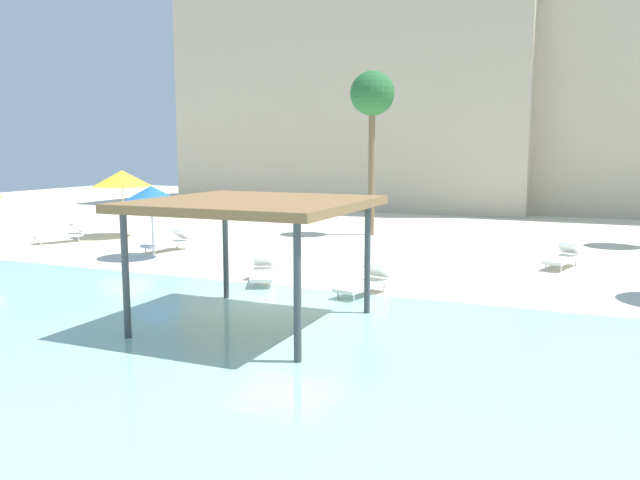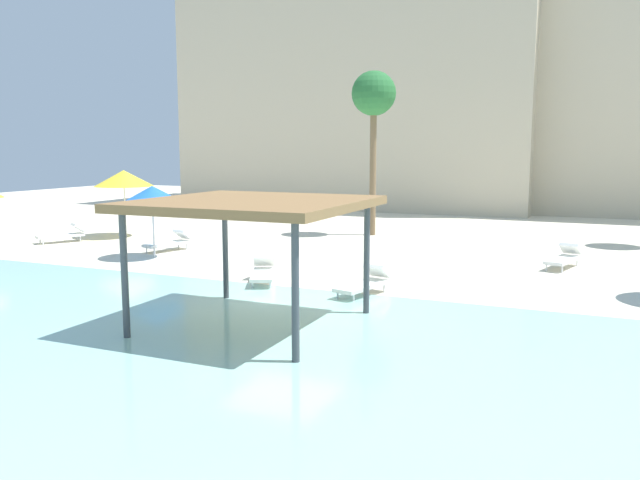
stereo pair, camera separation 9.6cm
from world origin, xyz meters
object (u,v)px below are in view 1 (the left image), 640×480
Objects in this scene: lounge_chair_3 at (169,242)px; palm_tree_1 at (372,98)px; lounge_chair_1 at (263,271)px; beach_umbrella_yellow_3 at (122,178)px; lounge_chair_2 at (63,234)px; lounge_chair_4 at (365,282)px; shade_pavilion at (254,207)px; lounge_chair_0 at (563,257)px; beach_umbrella_blue_1 at (151,194)px.

palm_tree_1 is at bearing 158.55° from lounge_chair_3.
palm_tree_1 is (-0.49, 10.90, 5.56)m from lounge_chair_1.
beach_umbrella_yellow_3 reaches higher than lounge_chair_2.
palm_tree_1 is (5.45, 7.15, 5.56)m from lounge_chair_3.
lounge_chair_1 is 0.99× the size of lounge_chair_3.
palm_tree_1 reaches higher than lounge_chair_4.
palm_tree_1 is at bearing 157.66° from lounge_chair_1.
shade_pavilion is 15.47m from palm_tree_1.
lounge_chair_1 is at bearing 116.19° from shade_pavilion.
lounge_chair_3 is (-13.60, -2.15, 0.00)m from lounge_chair_0.
beach_umbrella_yellow_3 is 1.43× the size of lounge_chair_3.
lounge_chair_2 is 14.94m from lounge_chair_4.
lounge_chair_4 is at bearing 81.91° from lounge_chair_3.
shade_pavilion is at bearing -4.11° from lounge_chair_4.
beach_umbrella_yellow_3 is 14.83m from lounge_chair_4.
lounge_chair_2 is (-18.88, -2.05, 0.00)m from lounge_chair_0.
beach_umbrella_blue_1 is at bearing -40.85° from beach_umbrella_yellow_3.
lounge_chair_0 is 1.01× the size of lounge_chair_1.
palm_tree_1 is at bearing 59.88° from beach_umbrella_blue_1.
lounge_chair_4 is (9.08, -4.03, 0.00)m from lounge_chair_3.
lounge_chair_0 is at bearing 60.09° from shade_pavilion.
lounge_chair_1 is 3.16m from lounge_chair_4.
lounge_chair_3 and lounge_chair_4 have the same top height.
lounge_chair_0 is 18.99m from lounge_chair_2.
beach_umbrella_blue_1 is 1.26× the size of lounge_chair_0.
lounge_chair_3 is at bearing -65.80° from lounge_chair_0.
lounge_chair_0 is (17.70, -0.26, -2.17)m from beach_umbrella_yellow_3.
beach_umbrella_yellow_3 is 3.38m from lounge_chair_2.
lounge_chair_4 is at bearing 72.42° from shade_pavilion.
beach_umbrella_blue_1 is 1.27× the size of lounge_chair_1.
lounge_chair_2 is at bearing -68.59° from lounge_chair_0.
lounge_chair_4 is (1.18, 3.72, -2.22)m from shade_pavilion.
beach_umbrella_blue_1 is at bearing -92.80° from lounge_chair_4.
lounge_chair_2 is (-13.18, 7.86, -2.22)m from shade_pavilion.
beach_umbrella_yellow_3 is at bearing -75.63° from lounge_chair_0.
palm_tree_1 reaches higher than beach_umbrella_yellow_3.
lounge_chair_3 is at bearing 119.32° from lounge_chair_2.
beach_umbrella_blue_1 is 10.66m from palm_tree_1.
palm_tree_1 is (-2.46, 14.90, 3.34)m from shade_pavilion.
lounge_chair_4 is at bearing 104.36° from lounge_chair_2.
lounge_chair_2 is at bearing 149.20° from shade_pavilion.
beach_umbrella_yellow_3 is at bearing -176.53° from lounge_chair_2.
lounge_chair_2 is 0.98× the size of lounge_chair_4.
lounge_chair_1 is (5.51, -2.25, -1.89)m from beach_umbrella_blue_1.
beach_umbrella_yellow_3 reaches higher than lounge_chair_4.
lounge_chair_2 is (-5.70, 1.61, -1.89)m from beach_umbrella_blue_1.
lounge_chair_3 is at bearing 135.54° from shade_pavilion.
lounge_chair_2 is 5.28m from lounge_chair_3.
shade_pavilion reaches higher than beach_umbrella_blue_1.
lounge_chair_3 is (-0.43, 1.51, -1.89)m from beach_umbrella_blue_1.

